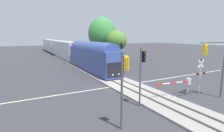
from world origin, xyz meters
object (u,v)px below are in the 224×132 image
Objects in this scene: commuter_train at (64,49)px; traffic_signal_far_side at (121,51)px; elm_centre_background at (102,34)px; crossing_signal_mast at (200,72)px; traffic_signal_near_left at (124,78)px; traffic_signal_median at (142,68)px; crossing_gate_near at (185,82)px; traffic_signal_near_right at (219,55)px; oak_far_right at (116,41)px.

traffic_signal_far_side reaches higher than commuter_train.
elm_centre_background reaches higher than commuter_train.
crossing_signal_mast is at bearing -81.92° from commuter_train.
traffic_signal_median is at bearing 37.13° from traffic_signal_near_left.
traffic_signal_near_right is (1.54, -2.53, 3.20)m from crossing_gate_near.
crossing_gate_near is 1.00× the size of traffic_signal_median.
traffic_signal_median reaches higher than crossing_gate_near.
traffic_signal_near_left reaches higher than traffic_signal_median.
elm_centre_background reaches higher than traffic_signal_far_side.
commuter_train is 16.80× the size of crossing_signal_mast.
traffic_signal_near_left is at bearing -167.83° from crossing_signal_mast.
traffic_signal_far_side is at bearing 92.62° from crossing_signal_mast.
traffic_signal_near_right reaches higher than traffic_signal_median.
traffic_signal_near_left is (-5.96, -43.33, 0.95)m from commuter_train.
traffic_signal_near_left is 1.00× the size of traffic_signal_far_side.
traffic_signal_near_right reaches higher than crossing_signal_mast.
commuter_train is at bearing 95.63° from crossing_gate_near.
elm_centre_background is at bearing 110.25° from oak_far_right.
crossing_signal_mast is 0.73× the size of traffic_signal_near_left.
elm_centre_background is at bearing -49.56° from commuter_train.
crossing_signal_mast is 31.58m from elm_centre_background.
commuter_train reaches higher than traffic_signal_median.
elm_centre_background reaches higher than crossing_signal_mast.
traffic_signal_near_right is at bearing -97.94° from crossing_signal_mast.
crossing_signal_mast is at bearing -98.82° from oak_far_right.
crossing_gate_near is (3.97, -40.27, -1.32)m from commuter_train.
traffic_signal_far_side is (-0.74, 16.21, 1.22)m from crossing_signal_mast.
traffic_signal_near_right reaches higher than traffic_signal_far_side.
traffic_signal_near_right reaches higher than commuter_train.
oak_far_right is at bearing 81.24° from traffic_signal_near_right.
oak_far_right reaches higher than crossing_signal_mast.
oak_far_right is at bearing 64.84° from traffic_signal_far_side.
traffic_signal_far_side is at bearing 91.45° from traffic_signal_near_right.
traffic_signal_near_left is at bearing -97.83° from commuter_train.
oak_far_right is (12.20, 26.32, 1.63)m from traffic_signal_median.
traffic_signal_far_side is at bearing -101.97° from elm_centre_background.
commuter_train reaches higher than crossing_signal_mast.
oak_far_right is at bearing 65.13° from traffic_signal_median.
traffic_signal_median is 0.69× the size of oak_far_right.
traffic_signal_near_left reaches higher than crossing_gate_near.
traffic_signal_near_right is at bearing -98.76° from oak_far_right.
crossing_signal_mast is 16.28m from traffic_signal_far_side.
traffic_signal_median is (-8.08, 0.25, 1.20)m from crossing_signal_mast.
crossing_gate_near is at bearing 163.84° from crossing_signal_mast.
traffic_signal_near_right is 33.36m from elm_centre_background.
crossing_gate_near is at bearing -97.89° from elm_centre_background.
crossing_signal_mast is 0.73× the size of traffic_signal_far_side.
traffic_signal_median is at bearing -114.87° from oak_far_right.
traffic_signal_far_side is 0.70× the size of oak_far_right.
traffic_signal_near_left is at bearing -118.61° from oak_far_right.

